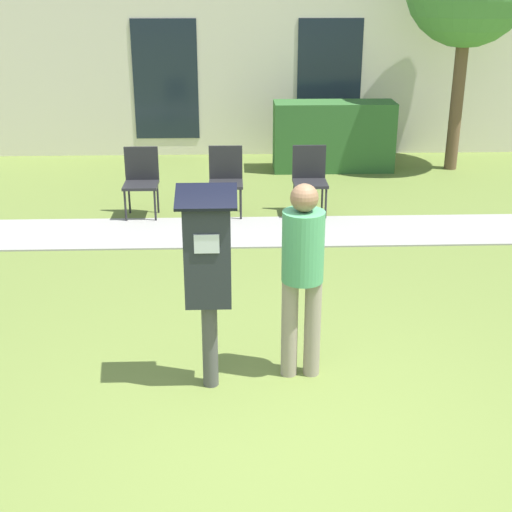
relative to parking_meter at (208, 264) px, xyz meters
The scene contains 9 objects.
ground_plane 1.28m from the parking_meter, 52.47° to the right, with size 40.00×40.00×0.00m, color olive.
sidewalk 3.67m from the parking_meter, 82.22° to the left, with size 12.00×1.10×0.02m.
building_facade 7.76m from the parking_meter, 86.47° to the left, with size 10.00×0.26×3.20m.
parking_meter is the anchor object (origin of this frame).
person_standing 0.73m from the parking_meter, 10.83° to the left, with size 0.32×0.32×1.58m.
outdoor_chair_left 4.37m from the parking_meter, 103.27° to the left, with size 0.44×0.44×0.90m.
outdoor_chair_middle 4.28m from the parking_meter, 88.58° to the left, with size 0.44×0.44×0.90m.
outdoor_chair_right 4.43m from the parking_meter, 74.10° to the left, with size 0.44×0.44×0.90m.
hedge_row 6.76m from the parking_meter, 74.26° to the left, with size 1.92×0.60×1.10m.
Camera 1 is at (-0.29, -4.20, 3.00)m, focal length 50.00 mm.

